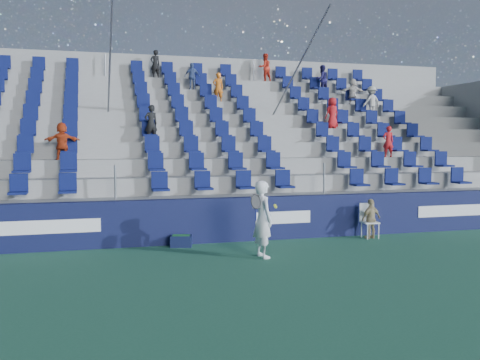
# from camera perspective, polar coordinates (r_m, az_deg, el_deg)

# --- Properties ---
(ground) EXTENTS (70.00, 70.00, 0.00)m
(ground) POSITION_cam_1_polar(r_m,az_deg,el_deg) (11.73, 2.80, -9.26)
(ground) COLOR #2C6849
(ground) RESTS_ON ground
(sponsor_wall) EXTENTS (24.00, 0.32, 1.20)m
(sponsor_wall) POSITION_cam_1_polar(r_m,az_deg,el_deg) (14.59, -1.12, -4.24)
(sponsor_wall) COLOR #10143C
(sponsor_wall) RESTS_ON ground
(grandstand) EXTENTS (24.00, 8.17, 6.63)m
(grandstand) POSITION_cam_1_polar(r_m,az_deg,el_deg) (19.42, -4.92, 2.35)
(grandstand) COLOR gray
(grandstand) RESTS_ON ground
(tennis_player) EXTENTS (0.69, 0.72, 1.81)m
(tennis_player) POSITION_cam_1_polar(r_m,az_deg,el_deg) (12.53, 2.45, -4.18)
(tennis_player) COLOR white
(tennis_player) RESTS_ON ground
(line_judge_chair) EXTENTS (0.48, 0.49, 0.98)m
(line_judge_chair) POSITION_cam_1_polar(r_m,az_deg,el_deg) (15.60, 13.53, -3.97)
(line_judge_chair) COLOR white
(line_judge_chair) RESTS_ON ground
(line_judge) EXTENTS (0.71, 0.44, 1.12)m
(line_judge) POSITION_cam_1_polar(r_m,az_deg,el_deg) (15.47, 13.81, -4.03)
(line_judge) COLOR tan
(line_judge) RESTS_ON ground
(ball_bin) EXTENTS (0.61, 0.48, 0.31)m
(ball_bin) POSITION_cam_1_polar(r_m,az_deg,el_deg) (13.98, -6.29, -6.42)
(ball_bin) COLOR #0F1637
(ball_bin) RESTS_ON ground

